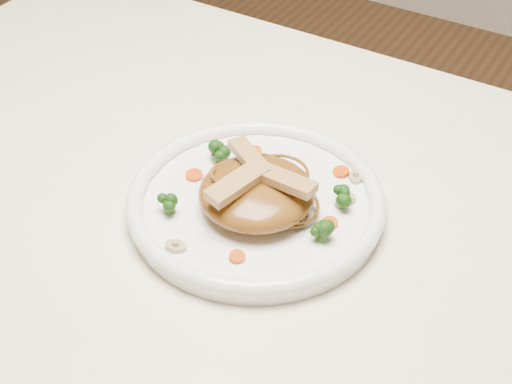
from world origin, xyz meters
The scene contains 19 objects.
table centered at (0.00, 0.00, 0.65)m, with size 1.20×0.80×0.75m.
plate centered at (0.04, -0.01, 0.76)m, with size 0.29×0.29×0.02m, color white.
noodle_mound centered at (0.04, -0.01, 0.79)m, with size 0.13×0.13×0.04m, color brown.
chicken_a centered at (0.07, -0.01, 0.81)m, with size 0.07×0.02×0.01m, color tan.
chicken_b centered at (0.02, 0.01, 0.81)m, with size 0.07×0.02×0.01m, color tan.
chicken_c centered at (0.03, -0.04, 0.81)m, with size 0.08×0.02×0.01m, color tan.
broccoli_0 centered at (0.12, 0.04, 0.78)m, with size 0.02×0.02×0.03m, color #16450E, non-canonical shape.
broccoli_1 centered at (-0.04, 0.03, 0.78)m, with size 0.02×0.02×0.03m, color #16450E, non-canonical shape.
broccoli_2 centered at (-0.04, -0.07, 0.78)m, with size 0.03×0.03×0.03m, color #16450E, non-canonical shape.
broccoli_3 centered at (0.13, -0.02, 0.78)m, with size 0.02×0.02×0.03m, color #16450E, non-canonical shape.
carrot_0 centered at (0.10, 0.09, 0.77)m, with size 0.02×0.02×0.01m, color #D43D07.
carrot_1 centered at (-0.05, -0.01, 0.77)m, with size 0.02×0.02×0.01m, color #D43D07.
carrot_2 centered at (0.13, 0.00, 0.77)m, with size 0.02×0.02×0.01m, color #D43D07.
carrot_3 centered at (-0.01, 0.07, 0.77)m, with size 0.02×0.02×0.01m, color #D43D07.
carrot_4 centered at (0.07, -0.10, 0.77)m, with size 0.02×0.02×0.01m, color #D43D07.
mushroom_0 centered at (0.00, -0.12, 0.77)m, with size 0.02×0.02×0.01m, color beige.
mushroom_1 centered at (0.12, 0.05, 0.77)m, with size 0.02×0.02×0.01m, color beige.
mushroom_2 centered at (-0.05, 0.04, 0.77)m, with size 0.02×0.02×0.01m, color beige.
mushroom_3 centered at (0.12, 0.09, 0.77)m, with size 0.02×0.02×0.01m, color beige.
Camera 1 is at (0.38, -0.57, 1.33)m, focal length 53.18 mm.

